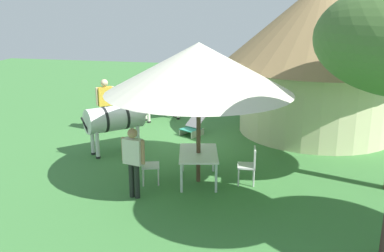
% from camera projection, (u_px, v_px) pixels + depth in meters
% --- Properties ---
extents(ground_plane, '(36.00, 36.00, 0.00)m').
position_uv_depth(ground_plane, '(189.00, 152.00, 12.75)').
color(ground_plane, '#3E783A').
extents(thatched_hut, '(6.36, 6.36, 4.94)m').
position_uv_depth(thatched_hut, '(320.00, 49.00, 14.04)').
color(thatched_hut, beige).
rests_on(thatched_hut, ground_plane).
extents(shade_umbrella, '(4.36, 4.36, 3.36)m').
position_uv_depth(shade_umbrella, '(199.00, 68.00, 9.90)').
color(shade_umbrella, '#4F3526').
rests_on(shade_umbrella, ground_plane).
extents(patio_dining_table, '(1.57, 1.19, 0.74)m').
position_uv_depth(patio_dining_table, '(198.00, 156.00, 10.49)').
color(patio_dining_table, white).
rests_on(patio_dining_table, ground_plane).
extents(patio_chair_east_end, '(0.55, 0.53, 0.90)m').
position_uv_depth(patio_chair_east_end, '(147.00, 163.00, 10.42)').
color(patio_chair_east_end, silver).
rests_on(patio_chair_east_end, ground_plane).
extents(patio_chair_west_end, '(0.48, 0.46, 0.90)m').
position_uv_depth(patio_chair_west_end, '(250.00, 163.00, 10.40)').
color(patio_chair_west_end, silver).
rests_on(patio_chair_west_end, ground_plane).
extents(guest_beside_umbrella, '(0.29, 0.57, 1.62)m').
position_uv_depth(guest_beside_umbrella, '(133.00, 157.00, 9.53)').
color(guest_beside_umbrella, black).
rests_on(guest_beside_umbrella, ground_plane).
extents(standing_watcher, '(0.48, 0.51, 1.77)m').
position_uv_depth(standing_watcher, '(105.00, 100.00, 14.50)').
color(standing_watcher, black).
rests_on(standing_watcher, ground_plane).
extents(striped_lounge_chair, '(0.96, 0.85, 0.64)m').
position_uv_depth(striped_lounge_chair, '(193.00, 127.00, 14.29)').
color(striped_lounge_chair, teal).
rests_on(striped_lounge_chair, ground_plane).
extents(zebra_nearest_camera, '(1.80, 1.82, 1.55)m').
position_uv_depth(zebra_nearest_camera, '(116.00, 118.00, 12.43)').
color(zebra_nearest_camera, silver).
rests_on(zebra_nearest_camera, ground_plane).
extents(zebra_by_umbrella, '(1.51, 1.85, 1.48)m').
position_uv_depth(zebra_by_umbrella, '(160.00, 95.00, 15.87)').
color(zebra_by_umbrella, silver).
rests_on(zebra_by_umbrella, ground_plane).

